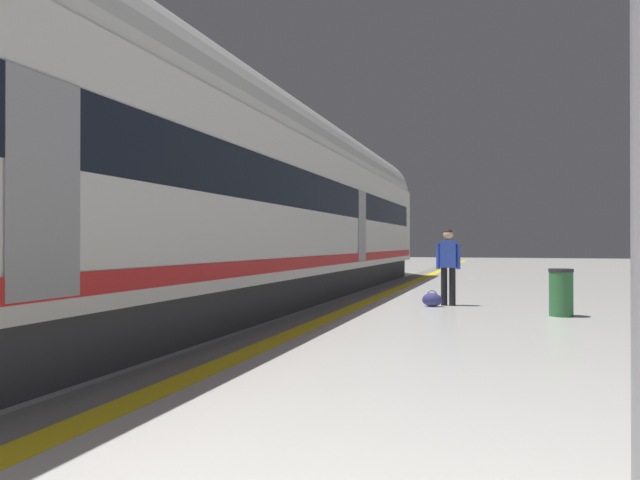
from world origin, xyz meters
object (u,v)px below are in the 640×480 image
(high_speed_train, at_px, (198,183))
(passenger_near, at_px, (448,261))
(duffel_bag_near, at_px, (432,300))
(waste_bin, at_px, (561,292))

(high_speed_train, height_order, passenger_near, high_speed_train)
(duffel_bag_near, distance_m, waste_bin, 2.78)
(high_speed_train, height_order, duffel_bag_near, high_speed_train)
(duffel_bag_near, bearing_deg, passenger_near, 46.43)
(high_speed_train, distance_m, passenger_near, 5.87)
(high_speed_train, xyz_separation_m, waste_bin, (6.41, 2.49, -2.05))
(passenger_near, height_order, duffel_bag_near, passenger_near)
(passenger_near, xyz_separation_m, waste_bin, (2.24, -1.36, -0.54))
(waste_bin, bearing_deg, duffel_bag_near, 158.21)
(passenger_near, bearing_deg, waste_bin, -31.25)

